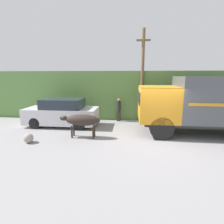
# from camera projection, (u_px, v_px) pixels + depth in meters

# --- Properties ---
(ground_plane) EXTENTS (60.00, 60.00, 0.00)m
(ground_plane) POSITION_uv_depth(u_px,v_px,m) (156.00, 141.00, 8.37)
(ground_plane) COLOR gray
(hillside_embankment) EXTENTS (32.00, 6.38, 3.41)m
(hillside_embankment) POSITION_uv_depth(u_px,v_px,m) (145.00, 92.00, 15.03)
(hillside_embankment) COLOR #608C47
(hillside_embankment) RESTS_ON ground_plane
(building_backdrop) EXTENTS (5.29, 2.70, 2.89)m
(building_backdrop) POSITION_uv_depth(u_px,v_px,m) (91.00, 97.00, 13.98)
(building_backdrop) COLOR #C6B793
(building_backdrop) RESTS_ON ground_plane
(cargo_truck) EXTENTS (6.53, 2.47, 3.05)m
(cargo_truck) POSITION_uv_depth(u_px,v_px,m) (205.00, 102.00, 9.02)
(cargo_truck) COLOR #2D2D2D
(cargo_truck) RESTS_ON ground_plane
(brown_cow) EXTENTS (2.08, 0.57, 1.19)m
(brown_cow) POSITION_uv_depth(u_px,v_px,m) (82.00, 120.00, 8.75)
(brown_cow) COLOR #2D231E
(brown_cow) RESTS_ON ground_plane
(parked_suv) EXTENTS (4.40, 1.79, 1.71)m
(parked_suv) POSITION_uv_depth(u_px,v_px,m) (62.00, 113.00, 10.84)
(parked_suv) COLOR silver
(parked_suv) RESTS_ON ground_plane
(pedestrian_on_hill) EXTENTS (0.29, 0.29, 1.58)m
(pedestrian_on_hill) POSITION_uv_depth(u_px,v_px,m) (119.00, 109.00, 11.97)
(pedestrian_on_hill) COLOR #38332D
(pedestrian_on_hill) RESTS_ON ground_plane
(utility_pole) EXTENTS (0.90, 0.21, 6.03)m
(utility_pole) POSITION_uv_depth(u_px,v_px,m) (142.00, 75.00, 11.54)
(utility_pole) COLOR brown
(utility_pole) RESTS_ON ground_plane
(roadside_rock) EXTENTS (0.44, 0.44, 0.44)m
(roadside_rock) POSITION_uv_depth(u_px,v_px,m) (28.00, 138.00, 8.14)
(roadside_rock) COLOR gray
(roadside_rock) RESTS_ON ground_plane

